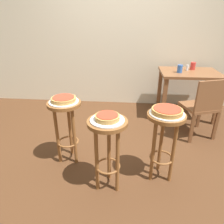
{
  "coord_description": "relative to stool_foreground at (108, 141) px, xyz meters",
  "views": [
    {
      "loc": [
        0.2,
        -2.15,
        1.53
      ],
      "look_at": [
        0.02,
        -0.28,
        0.66
      ],
      "focal_mm": 32.53,
      "sensor_mm": 36.0,
      "label": 1
    }
  ],
  "objects": [
    {
      "name": "ground_plane",
      "position": [
        -0.01,
        0.61,
        -0.53
      ],
      "size": [
        6.0,
        6.0,
        0.0
      ],
      "primitive_type": "plane",
      "color": "#4C2D19"
    },
    {
      "name": "back_wall",
      "position": [
        -0.01,
        2.26,
        0.97
      ],
      "size": [
        6.0,
        0.1,
        3.0
      ],
      "primitive_type": "cube",
      "color": "beige",
      "rests_on": "ground_plane"
    },
    {
      "name": "stool_foreground",
      "position": [
        0.0,
        0.0,
        0.0
      ],
      "size": [
        0.36,
        0.36,
        0.73
      ],
      "color": "brown",
      "rests_on": "ground_plane"
    },
    {
      "name": "serving_plate_foreground",
      "position": [
        0.0,
        0.0,
        0.21
      ],
      "size": [
        0.3,
        0.3,
        0.01
      ],
      "primitive_type": "cylinder",
      "color": "silver",
      "rests_on": "stool_foreground"
    },
    {
      "name": "pizza_foreground",
      "position": [
        0.0,
        0.0,
        0.24
      ],
      "size": [
        0.21,
        0.21,
        0.05
      ],
      "color": "tan",
      "rests_on": "serving_plate_foreground"
    },
    {
      "name": "stool_middle",
      "position": [
        0.53,
        0.18,
        0.0
      ],
      "size": [
        0.36,
        0.36,
        0.73
      ],
      "color": "brown",
      "rests_on": "ground_plane"
    },
    {
      "name": "serving_plate_middle",
      "position": [
        0.53,
        0.18,
        0.21
      ],
      "size": [
        0.32,
        0.32,
        0.01
      ],
      "primitive_type": "cylinder",
      "color": "white",
      "rests_on": "stool_middle"
    },
    {
      "name": "pizza_middle",
      "position": [
        0.53,
        0.18,
        0.24
      ],
      "size": [
        0.28,
        0.28,
        0.05
      ],
      "color": "#B78442",
      "rests_on": "serving_plate_middle"
    },
    {
      "name": "stool_leftside",
      "position": [
        -0.5,
        0.37,
        0.0
      ],
      "size": [
        0.36,
        0.36,
        0.73
      ],
      "color": "brown",
      "rests_on": "ground_plane"
    },
    {
      "name": "serving_plate_leftside",
      "position": [
        -0.5,
        0.37,
        0.21
      ],
      "size": [
        0.31,
        0.31,
        0.01
      ],
      "primitive_type": "cylinder",
      "color": "silver",
      "rests_on": "stool_leftside"
    },
    {
      "name": "pizza_leftside",
      "position": [
        -0.5,
        0.37,
        0.24
      ],
      "size": [
        0.26,
        0.26,
        0.05
      ],
      "color": "tan",
      "rests_on": "serving_plate_leftside"
    },
    {
      "name": "dining_table",
      "position": [
        1.12,
        1.75,
        0.1
      ],
      "size": [
        0.91,
        0.7,
        0.76
      ],
      "color": "brown",
      "rests_on": "ground_plane"
    },
    {
      "name": "cup_near_edge",
      "position": [
        0.94,
        1.67,
        0.29
      ],
      "size": [
        0.08,
        0.08,
        0.12
      ],
      "primitive_type": "cylinder",
      "color": "#3360B2",
      "rests_on": "dining_table"
    },
    {
      "name": "cup_far_edge",
      "position": [
        1.19,
        1.9,
        0.29
      ],
      "size": [
        0.08,
        0.08,
        0.12
      ],
      "primitive_type": "cylinder",
      "color": "red",
      "rests_on": "dining_table"
    },
    {
      "name": "condiment_shaker",
      "position": [
        1.09,
        1.82,
        0.27
      ],
      "size": [
        0.04,
        0.04,
        0.09
      ],
      "primitive_type": "cylinder",
      "color": "white",
      "rests_on": "dining_table"
    },
    {
      "name": "wooden_chair",
      "position": [
        1.15,
        1.03,
        -0.06
      ],
      "size": [
        0.51,
        0.51,
        0.85
      ],
      "color": "brown",
      "rests_on": "ground_plane"
    }
  ]
}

